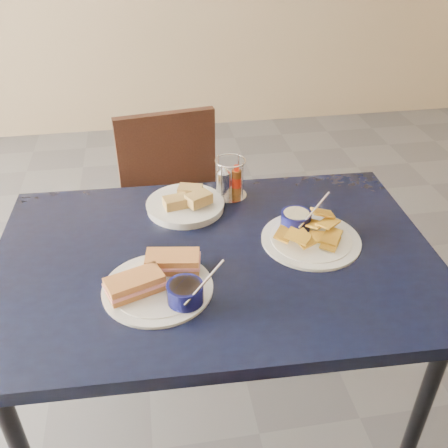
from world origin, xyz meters
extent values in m
plane|color=#56565B|center=(0.00, 0.00, 0.00)|extent=(6.00, 6.00, 0.00)
cube|color=black|center=(0.24, -0.22, 0.73)|extent=(1.27, 0.87, 0.04)
cylinder|color=black|center=(0.77, -0.55, 0.35)|extent=(0.04, 0.04, 0.71)
cylinder|color=black|center=(-0.29, 0.11, 0.35)|extent=(0.04, 0.04, 0.71)
cylinder|color=black|center=(0.77, 0.11, 0.35)|extent=(0.04, 0.04, 0.71)
cube|color=black|center=(0.18, 0.39, 0.42)|extent=(0.46, 0.44, 0.04)
cylinder|color=black|center=(0.02, 0.23, 0.20)|extent=(0.03, 0.03, 0.40)
cylinder|color=black|center=(0.35, 0.23, 0.20)|extent=(0.03, 0.03, 0.40)
cylinder|color=black|center=(0.02, 0.55, 0.20)|extent=(0.03, 0.03, 0.40)
cylinder|color=black|center=(0.35, 0.55, 0.20)|extent=(0.03, 0.03, 0.40)
cube|color=black|center=(0.18, 0.57, 0.65)|extent=(0.41, 0.10, 0.43)
cylinder|color=white|center=(0.07, -0.35, 0.75)|extent=(0.28, 0.28, 0.01)
cylinder|color=white|center=(0.07, -0.35, 0.76)|extent=(0.23, 0.23, 0.00)
cube|color=#CD8649|center=(0.02, -0.36, 0.78)|extent=(0.16, 0.11, 0.04)
cube|color=pink|center=(0.02, -0.36, 0.78)|extent=(0.16, 0.12, 0.01)
cube|color=#CD8649|center=(0.12, -0.28, 0.78)|extent=(0.15, 0.09, 0.04)
cube|color=pink|center=(0.12, -0.28, 0.78)|extent=(0.16, 0.10, 0.01)
cylinder|color=#0A0C3B|center=(0.14, -0.41, 0.79)|extent=(0.09, 0.09, 0.05)
cylinder|color=black|center=(0.14, -0.41, 0.80)|extent=(0.08, 0.08, 0.01)
cylinder|color=silver|center=(0.18, -0.43, 0.83)|extent=(0.11, 0.07, 0.08)
cylinder|color=white|center=(0.52, -0.21, 0.75)|extent=(0.29, 0.29, 0.01)
cylinder|color=white|center=(0.52, -0.21, 0.76)|extent=(0.24, 0.24, 0.00)
cube|color=gold|center=(0.54, -0.23, 0.76)|extent=(0.08, 0.07, 0.03)
cube|color=gold|center=(0.56, -0.26, 0.77)|extent=(0.07, 0.08, 0.02)
cube|color=gold|center=(0.44, -0.20, 0.77)|extent=(0.07, 0.08, 0.02)
cube|color=gold|center=(0.57, -0.24, 0.78)|extent=(0.08, 0.08, 0.02)
cube|color=gold|center=(0.48, -0.25, 0.78)|extent=(0.07, 0.08, 0.03)
cube|color=gold|center=(0.53, -0.19, 0.79)|extent=(0.07, 0.08, 0.02)
cube|color=gold|center=(0.50, -0.13, 0.79)|extent=(0.08, 0.07, 0.01)
cube|color=gold|center=(0.47, -0.25, 0.80)|extent=(0.08, 0.08, 0.02)
cube|color=gold|center=(0.57, -0.20, 0.80)|extent=(0.08, 0.08, 0.01)
cube|color=gold|center=(0.56, -0.17, 0.80)|extent=(0.07, 0.05, 0.03)
cylinder|color=#0A0C3B|center=(0.49, -0.15, 0.79)|extent=(0.09, 0.09, 0.05)
cylinder|color=beige|center=(0.49, -0.15, 0.80)|extent=(0.08, 0.08, 0.01)
cylinder|color=silver|center=(0.54, -0.17, 0.83)|extent=(0.11, 0.07, 0.08)
cylinder|color=white|center=(0.18, 0.03, 0.76)|extent=(0.24, 0.24, 0.02)
cylinder|color=white|center=(0.18, 0.03, 0.77)|extent=(0.20, 0.20, 0.00)
cube|color=tan|center=(0.15, 0.01, 0.79)|extent=(0.08, 0.06, 0.03)
cube|color=tan|center=(0.20, 0.06, 0.79)|extent=(0.09, 0.07, 0.03)
cube|color=tan|center=(0.22, 0.00, 0.80)|extent=(0.09, 0.08, 0.03)
cylinder|color=silver|center=(0.33, 0.08, 0.75)|extent=(0.11, 0.11, 0.01)
cylinder|color=silver|center=(0.37, 0.12, 0.82)|extent=(0.01, 0.01, 0.13)
cylinder|color=silver|center=(0.30, 0.12, 0.82)|extent=(0.01, 0.01, 0.13)
cylinder|color=silver|center=(0.30, 0.05, 0.82)|extent=(0.01, 0.01, 0.13)
cylinder|color=silver|center=(0.37, 0.05, 0.82)|extent=(0.01, 0.01, 0.13)
torus|color=silver|center=(0.33, 0.08, 0.88)|extent=(0.10, 0.10, 0.00)
cylinder|color=silver|center=(0.31, 0.08, 0.80)|extent=(0.05, 0.05, 0.08)
cone|color=silver|center=(0.31, 0.08, 0.85)|extent=(0.04, 0.04, 0.02)
cylinder|color=brown|center=(0.36, 0.09, 0.80)|extent=(0.03, 0.03, 0.08)
cylinder|color=#A51B09|center=(0.36, 0.09, 0.80)|extent=(0.03, 0.03, 0.03)
cylinder|color=#A51B09|center=(0.36, 0.09, 0.85)|extent=(0.02, 0.02, 0.02)
camera|label=1|loc=(0.08, -1.32, 1.60)|focal=40.00mm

